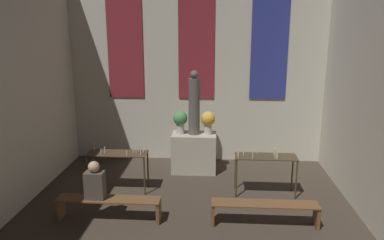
# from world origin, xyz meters

# --- Properties ---
(wall_back) EXTENTS (7.00, 0.16, 5.48)m
(wall_back) POSITION_xyz_m (0.00, 9.81, 2.77)
(wall_back) COLOR beige
(wall_back) RESTS_ON ground_plane
(altar) EXTENTS (1.11, 0.66, 1.00)m
(altar) POSITION_xyz_m (0.00, 8.83, 0.50)
(altar) COLOR #BCB29E
(altar) RESTS_ON ground_plane
(statue) EXTENTS (0.28, 0.28, 1.60)m
(statue) POSITION_xyz_m (0.00, 8.83, 1.75)
(statue) COLOR #5B5651
(statue) RESTS_ON altar
(flower_vase_left) EXTENTS (0.36, 0.36, 0.58)m
(flower_vase_left) POSITION_xyz_m (-0.35, 8.83, 1.35)
(flower_vase_left) COLOR beige
(flower_vase_left) RESTS_ON altar
(flower_vase_right) EXTENTS (0.36, 0.36, 0.58)m
(flower_vase_right) POSITION_xyz_m (0.35, 8.83, 1.35)
(flower_vase_right) COLOR beige
(flower_vase_right) RESTS_ON altar
(candle_rack_left) EXTENTS (1.33, 0.49, 1.09)m
(candle_rack_left) POSITION_xyz_m (-1.63, 7.56, 0.77)
(candle_rack_left) COLOR #473823
(candle_rack_left) RESTS_ON ground_plane
(candle_rack_right) EXTENTS (1.33, 0.49, 1.09)m
(candle_rack_right) POSITION_xyz_m (1.63, 7.56, 0.77)
(candle_rack_right) COLOR #473823
(candle_rack_right) RESTS_ON ground_plane
(pew_back_left) EXTENTS (1.98, 0.36, 0.44)m
(pew_back_left) POSITION_xyz_m (-1.47, 6.21, 0.32)
(pew_back_left) COLOR brown
(pew_back_left) RESTS_ON ground_plane
(pew_back_right) EXTENTS (1.98, 0.36, 0.44)m
(pew_back_right) POSITION_xyz_m (1.47, 6.21, 0.32)
(pew_back_right) COLOR brown
(pew_back_right) RESTS_ON ground_plane
(person_seated) EXTENTS (0.36, 0.24, 0.74)m
(person_seated) POSITION_xyz_m (-1.72, 6.21, 0.77)
(person_seated) COLOR #4C4238
(person_seated) RESTS_ON pew_back_left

